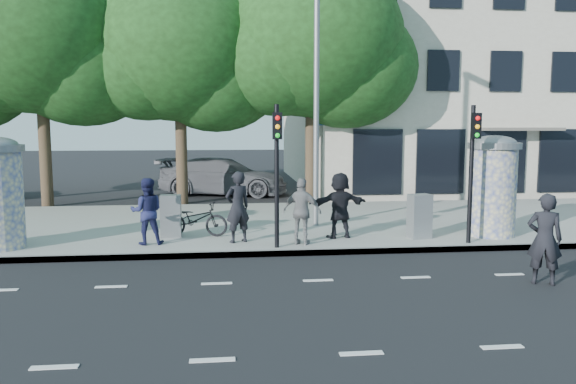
{
  "coord_description": "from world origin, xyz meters",
  "views": [
    {
      "loc": [
        -1.78,
        -9.31,
        3.08
      ],
      "look_at": [
        -0.37,
        3.5,
        1.53
      ],
      "focal_mm": 35.0,
      "sensor_mm": 36.0,
      "label": 1
    }
  ],
  "objects": [
    {
      "name": "ground",
      "position": [
        0.0,
        0.0,
        0.0
      ],
      "size": [
        120.0,
        120.0,
        0.0
      ],
      "primitive_type": "plane",
      "color": "black",
      "rests_on": "ground"
    },
    {
      "name": "sidewalk",
      "position": [
        0.0,
        7.5,
        0.07
      ],
      "size": [
        40.0,
        8.0,
        0.15
      ],
      "primitive_type": "cube",
      "color": "gray",
      "rests_on": "ground"
    },
    {
      "name": "curb",
      "position": [
        0.0,
        3.55,
        0.07
      ],
      "size": [
        40.0,
        0.1,
        0.16
      ],
      "primitive_type": "cube",
      "color": "slate",
      "rests_on": "ground"
    },
    {
      "name": "lane_dash_near",
      "position": [
        0.0,
        -2.2,
        0.0
      ],
      "size": [
        32.0,
        0.12,
        0.01
      ],
      "primitive_type": "cube",
      "color": "silver",
      "rests_on": "ground"
    },
    {
      "name": "lane_dash_far",
      "position": [
        0.0,
        1.4,
        0.0
      ],
      "size": [
        32.0,
        0.12,
        0.01
      ],
      "primitive_type": "cube",
      "color": "silver",
      "rests_on": "ground"
    },
    {
      "name": "ad_column_right",
      "position": [
        5.2,
        4.7,
        1.54
      ],
      "size": [
        1.36,
        1.36,
        2.65
      ],
      "color": "beige",
      "rests_on": "sidewalk"
    },
    {
      "name": "traffic_pole_near",
      "position": [
        -0.6,
        3.79,
        2.23
      ],
      "size": [
        0.22,
        0.31,
        3.4
      ],
      "color": "black",
      "rests_on": "sidewalk"
    },
    {
      "name": "traffic_pole_far",
      "position": [
        4.2,
        3.79,
        2.23
      ],
      "size": [
        0.22,
        0.31,
        3.4
      ],
      "color": "black",
      "rests_on": "sidewalk"
    },
    {
      "name": "street_lamp",
      "position": [
        0.8,
        6.63,
        4.79
      ],
      "size": [
        0.25,
        0.93,
        8.0
      ],
      "color": "slate",
      "rests_on": "sidewalk"
    },
    {
      "name": "tree_mid_left",
      "position": [
        -8.5,
        12.5,
        6.5
      ],
      "size": [
        7.2,
        7.2,
        9.57
      ],
      "color": "#38281C",
      "rests_on": "ground"
    },
    {
      "name": "tree_near_left",
      "position": [
        -3.5,
        12.7,
        6.06
      ],
      "size": [
        6.8,
        6.8,
        8.97
      ],
      "color": "#38281C",
      "rests_on": "ground"
    },
    {
      "name": "tree_center",
      "position": [
        1.5,
        12.3,
        6.31
      ],
      "size": [
        7.0,
        7.0,
        9.3
      ],
      "color": "#38281C",
      "rests_on": "ground"
    },
    {
      "name": "building",
      "position": [
        12.0,
        19.99,
        5.99
      ],
      "size": [
        20.3,
        15.85,
        12.0
      ],
      "color": "#B2A895",
      "rests_on": "ground"
    },
    {
      "name": "ped_b",
      "position": [
        -1.52,
        4.54,
        1.04
      ],
      "size": [
        0.77,
        0.66,
        1.78
      ],
      "primitive_type": "imported",
      "rotation": [
        0.0,
        0.0,
        3.57
      ],
      "color": "black",
      "rests_on": "sidewalk"
    },
    {
      "name": "ped_c",
      "position": [
        -3.74,
        4.56,
        0.97
      ],
      "size": [
        0.84,
        0.68,
        1.64
      ],
      "primitive_type": "imported",
      "rotation": [
        0.0,
        0.0,
        3.22
      ],
      "color": "#1B1E45",
      "rests_on": "sidewalk"
    },
    {
      "name": "ped_e",
      "position": [
        0.05,
        4.11,
        0.97
      ],
      "size": [
        1.1,
        0.89,
        1.64
      ],
      "primitive_type": "imported",
      "rotation": [
        0.0,
        0.0,
        2.72
      ],
      "color": "slate",
      "rests_on": "sidewalk"
    },
    {
      "name": "ped_f",
      "position": [
        1.12,
        4.83,
        1.01
      ],
      "size": [
        1.67,
        0.86,
        1.71
      ],
      "primitive_type": "imported",
      "rotation": [
        0.0,
        0.0,
        3.33
      ],
      "color": "black",
      "rests_on": "sidewalk"
    },
    {
      "name": "man_road",
      "position": [
        4.3,
        0.69,
        0.89
      ],
      "size": [
        0.77,
        0.65,
        1.78
      ],
      "primitive_type": "imported",
      "rotation": [
        0.0,
        0.0,
        2.73
      ],
      "color": "black",
      "rests_on": "ground"
    },
    {
      "name": "bicycle",
      "position": [
        -2.61,
        5.46,
        0.6
      ],
      "size": [
        0.95,
        1.8,
        0.9
      ],
      "primitive_type": "imported",
      "rotation": [
        0.0,
        0.0,
        1.36
      ],
      "color": "black",
      "rests_on": "sidewalk"
    },
    {
      "name": "cabinet_left",
      "position": [
        -3.24,
        5.42,
        0.7
      ],
      "size": [
        0.54,
        0.39,
        1.11
      ],
      "primitive_type": "cube",
      "rotation": [
        0.0,
        0.0,
        0.02
      ],
      "color": "slate",
      "rests_on": "sidewalk"
    },
    {
      "name": "cabinet_right",
      "position": [
        3.18,
        4.56,
        0.72
      ],
      "size": [
        0.61,
        0.49,
        1.14
      ],
      "primitive_type": "cube",
      "rotation": [
        0.0,
        0.0,
        0.18
      ],
      "color": "gray",
      "rests_on": "sidewalk"
    },
    {
      "name": "car_right",
      "position": [
        -1.92,
        15.39,
        0.81
      ],
      "size": [
        3.61,
        6.0,
        1.63
      ],
      "primitive_type": "imported",
      "rotation": [
        0.0,
        0.0,
        1.32
      ],
      "color": "slate",
      "rests_on": "ground"
    }
  ]
}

